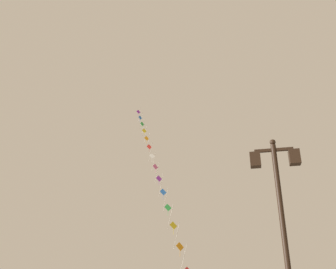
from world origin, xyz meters
TOP-DOWN VIEW (x-y plane):
  - twin_lantern_lamp_post at (1.82, 8.48)m, footprint 1.31×0.28m
  - kite_train at (-5.89, 25.21)m, footprint 8.92×17.31m

SIDE VIEW (x-z plane):
  - twin_lantern_lamp_post at x=1.82m, z-range 0.97..6.07m
  - kite_train at x=-5.89m, z-range 0.35..20.10m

